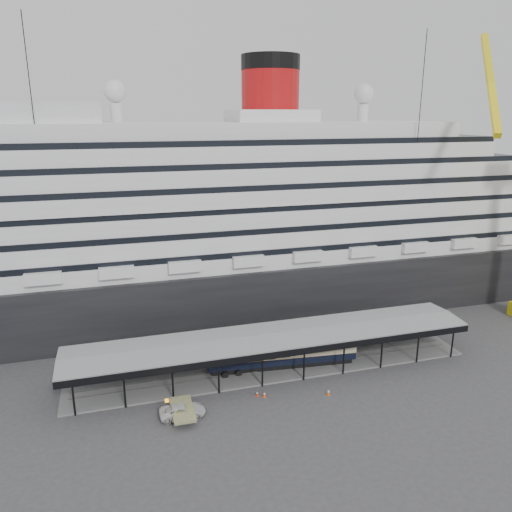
% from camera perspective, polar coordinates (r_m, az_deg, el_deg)
% --- Properties ---
extents(ground, '(200.00, 200.00, 0.00)m').
position_cam_1_polar(ground, '(67.37, 3.39, -14.65)').
color(ground, '#38383A').
rests_on(ground, ground).
extents(cruise_ship, '(130.00, 30.00, 43.90)m').
position_cam_1_polar(cruise_ship, '(90.12, -3.29, 5.77)').
color(cruise_ship, black).
rests_on(cruise_ship, ground).
extents(platform_canopy, '(56.00, 9.18, 5.30)m').
position_cam_1_polar(platform_canopy, '(70.36, 2.03, -11.02)').
color(platform_canopy, slate).
rests_on(platform_canopy, ground).
extents(port_truck, '(5.41, 2.54, 1.50)m').
position_cam_1_polar(port_truck, '(61.78, -8.40, -17.11)').
color(port_truck, silver).
rests_on(port_truck, ground).
extents(pullman_carriage, '(21.02, 4.77, 20.48)m').
position_cam_1_polar(pullman_carriage, '(70.65, 2.98, -10.79)').
color(pullman_carriage, black).
rests_on(pullman_carriage, ground).
extents(traffic_cone_left, '(0.38, 0.38, 0.71)m').
position_cam_1_polar(traffic_cone_left, '(65.12, 0.14, -15.44)').
color(traffic_cone_left, red).
rests_on(traffic_cone_left, ground).
extents(traffic_cone_mid, '(0.45, 0.45, 0.76)m').
position_cam_1_polar(traffic_cone_mid, '(64.90, 0.97, -15.53)').
color(traffic_cone_mid, '#F5530D').
rests_on(traffic_cone_mid, ground).
extents(traffic_cone_right, '(0.48, 0.48, 0.85)m').
position_cam_1_polar(traffic_cone_right, '(65.90, 8.29, -15.14)').
color(traffic_cone_right, '#D3560B').
rests_on(traffic_cone_right, ground).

